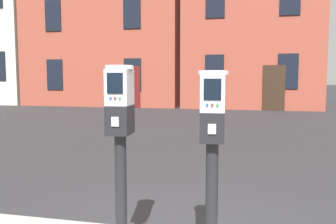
{
  "coord_description": "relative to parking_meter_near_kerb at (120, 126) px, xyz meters",
  "views": [
    {
      "loc": [
        0.55,
        -2.87,
        1.52
      ],
      "look_at": [
        -0.06,
        -0.21,
        1.26
      ],
      "focal_mm": 38.3,
      "sensor_mm": 36.0,
      "label": 1
    }
  ],
  "objects": [
    {
      "name": "parking_meter_near_kerb",
      "position": [
        0.0,
        0.0,
        0.0
      ],
      "size": [
        0.23,
        0.26,
        1.48
      ],
      "rotation": [
        0.0,
        0.0,
        -1.5
      ],
      "color": "black",
      "rests_on": "sidewalk_slab"
    },
    {
      "name": "parking_meter_twin_adjacent",
      "position": [
        0.7,
        -0.0,
        -0.03
      ],
      "size": [
        0.23,
        0.26,
        1.43
      ],
      "rotation": [
        0.0,
        0.0,
        -1.5
      ],
      "color": "black",
      "rests_on": "sidewalk_slab"
    },
    {
      "name": "townhouse_green_painted",
      "position": [
        0.94,
        17.58,
        3.8
      ],
      "size": [
        6.69,
        5.92,
        9.91
      ],
      "color": "brown",
      "rests_on": "ground_plane"
    }
  ]
}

